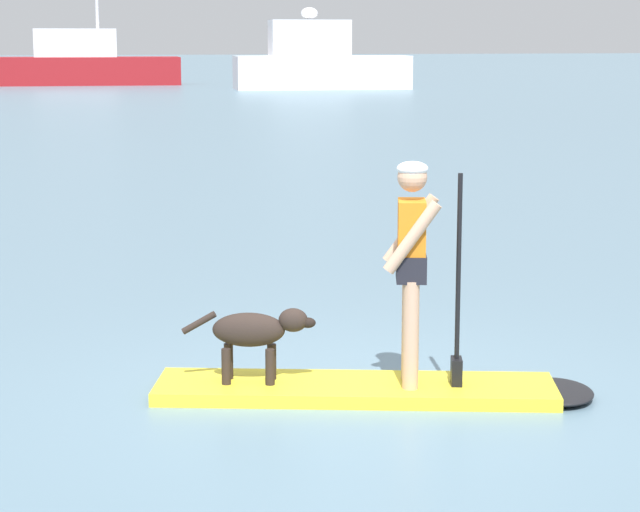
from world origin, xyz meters
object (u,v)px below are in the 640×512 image
paddleboard (385,390)px  moored_boat_far_port (319,63)px  person_paddler (413,257)px  dog (255,332)px  moored_boat_far_starboard (86,63)px

paddleboard → moored_boat_far_port: bearing=75.1°
paddleboard → person_paddler: (0.19, -0.06, 1.02)m
paddleboard → moored_boat_far_port: (14.49, 54.64, 1.34)m
moored_boat_far_port → paddleboard: bearing=-104.9°
person_paddler → moored_boat_far_port: (14.30, 54.70, 0.32)m
dog → moored_boat_far_starboard: bearing=86.5°
person_paddler → moored_boat_far_starboard: bearing=87.5°
person_paddler → moored_boat_far_starboard: (2.83, 64.37, 0.18)m
moored_boat_far_starboard → moored_boat_far_port: 15.00m
person_paddler → dog: bearing=162.1°
dog → moored_boat_far_port: 56.49m
paddleboard → person_paddler: person_paddler is taller
person_paddler → dog: (-1.12, 0.36, -0.58)m
moored_boat_far_starboard → moored_boat_far_port: moored_boat_far_starboard is taller
paddleboard → person_paddler: size_ratio=2.00×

